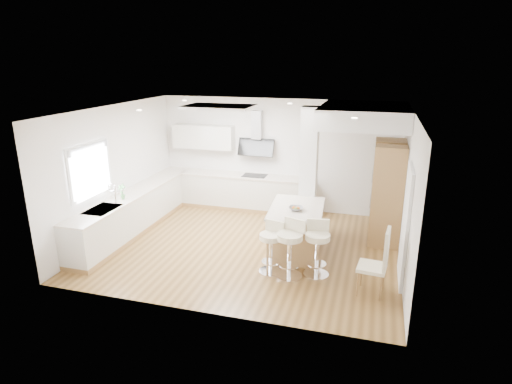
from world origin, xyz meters
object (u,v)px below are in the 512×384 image
(peninsula, at_px, (296,229))
(dining_chair, at_px, (379,260))
(bar_stool_a, at_px, (271,245))
(bar_stool_c, at_px, (317,246))
(bar_stool_b, at_px, (290,246))

(peninsula, relative_size, dining_chair, 1.39)
(bar_stool_a, relative_size, bar_stool_c, 0.94)
(bar_stool_a, relative_size, dining_chair, 0.82)
(bar_stool_c, relative_size, dining_chair, 0.88)
(peninsula, distance_m, bar_stool_a, 1.01)
(bar_stool_b, bearing_deg, bar_stool_a, -171.96)
(peninsula, distance_m, bar_stool_c, 1.02)
(bar_stool_b, relative_size, bar_stool_c, 1.04)
(bar_stool_a, bearing_deg, bar_stool_c, 22.22)
(peninsula, height_order, dining_chair, dining_chair)
(dining_chair, bearing_deg, bar_stool_b, 178.58)
(bar_stool_b, distance_m, dining_chair, 1.51)
(bar_stool_a, distance_m, bar_stool_c, 0.81)
(bar_stool_b, height_order, dining_chair, dining_chair)
(peninsula, bearing_deg, bar_stool_b, -89.26)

